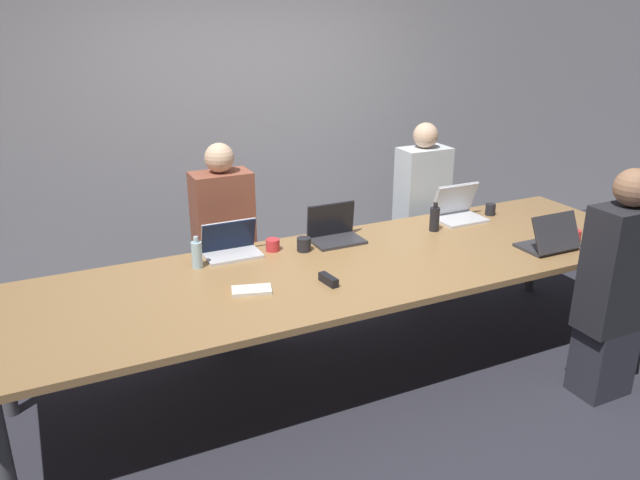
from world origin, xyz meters
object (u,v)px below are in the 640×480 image
(cup_near_right, at_px, (575,236))
(person_near_right, at_px, (615,290))
(laptop_far_center, at_px, (334,230))
(person_far_midleft, at_px, (224,245))
(laptop_far_midleft, at_px, (231,245))
(cup_far_midleft, at_px, (273,245))
(cup_far_center, at_px, (304,244))
(person_far_right, at_px, (421,212))
(cup_far_right, at_px, (490,209))
(laptop_far_right, at_px, (457,209))
(laptop_near_right, at_px, (551,240))
(stapler, at_px, (328,280))
(bottle_far_midleft, at_px, (197,254))
(bottle_far_right, at_px, (435,219))

(cup_near_right, bearing_deg, person_near_right, -114.41)
(laptop_far_center, relative_size, person_far_midleft, 0.25)
(laptop_far_midleft, distance_m, cup_far_midleft, 0.27)
(laptop_far_midleft, bearing_deg, cup_far_center, -16.76)
(person_near_right, relative_size, person_far_midleft, 1.01)
(person_far_right, relative_size, cup_far_right, 16.12)
(laptop_far_right, bearing_deg, laptop_near_right, -78.58)
(laptop_near_right, bearing_deg, cup_far_center, -25.07)
(person_far_right, bearing_deg, cup_far_center, -156.92)
(laptop_far_right, height_order, person_far_right, person_far_right)
(cup_near_right, relative_size, laptop_far_center, 0.25)
(laptop_near_right, xyz_separation_m, cup_far_center, (-1.45, 0.68, -0.03))
(person_far_right, height_order, person_near_right, person_near_right)
(person_far_right, distance_m, laptop_near_right, 1.25)
(laptop_near_right, bearing_deg, cup_far_midleft, -25.30)
(cup_far_midleft, distance_m, stapler, 0.63)
(laptop_near_right, bearing_deg, cup_near_right, -172.49)
(laptop_near_right, bearing_deg, laptop_far_right, -78.58)
(cup_near_right, bearing_deg, laptop_near_right, -172.49)
(cup_far_midleft, bearing_deg, cup_far_center, -27.14)
(stapler, bearing_deg, cup_far_center, 73.82)
(bottle_far_midleft, height_order, stapler, bottle_far_midleft)
(cup_near_right, xyz_separation_m, stapler, (-1.79, 0.12, -0.02))
(laptop_far_right, relative_size, person_far_right, 0.26)
(laptop_far_right, relative_size, cup_near_right, 4.20)
(person_far_midleft, bearing_deg, person_near_right, -43.13)
(laptop_near_right, bearing_deg, laptop_far_center, -33.08)
(bottle_far_right, bearing_deg, cup_near_right, -40.24)
(person_near_right, relative_size, laptop_far_center, 4.07)
(laptop_far_right, xyz_separation_m, person_far_right, (-0.00, 0.45, -0.15))
(person_far_right, distance_m, person_far_midleft, 1.68)
(laptop_far_right, bearing_deg, cup_far_right, -5.94)
(laptop_near_right, relative_size, cup_near_right, 4.06)
(laptop_far_right, height_order, bottle_far_right, laptop_far_right)
(cup_far_right, xyz_separation_m, cup_far_midleft, (-1.76, 0.03, -0.00))
(laptop_near_right, height_order, cup_far_center, laptop_near_right)
(person_far_right, distance_m, person_near_right, 1.77)
(cup_far_right, height_order, laptop_far_midleft, laptop_far_midleft)
(person_far_right, xyz_separation_m, bottle_far_right, (-0.30, -0.59, 0.16))
(laptop_far_right, height_order, cup_far_right, laptop_far_right)
(laptop_near_right, height_order, cup_far_midleft, laptop_near_right)
(person_far_midleft, bearing_deg, bottle_far_right, -21.60)
(cup_far_right, bearing_deg, cup_far_center, -177.62)
(laptop_far_midleft, relative_size, cup_far_midleft, 3.95)
(cup_far_center, relative_size, bottle_far_midleft, 0.45)
(laptop_far_center, distance_m, laptop_far_midleft, 0.72)
(laptop_near_right, distance_m, cup_far_midleft, 1.80)
(bottle_far_right, distance_m, laptop_far_center, 0.74)
(person_far_right, height_order, bottle_far_right, person_far_right)
(cup_far_right, bearing_deg, stapler, -160.34)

